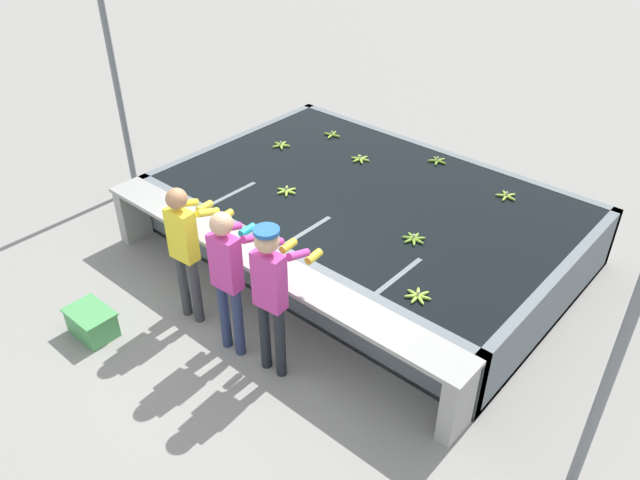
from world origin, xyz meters
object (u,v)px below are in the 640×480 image
at_px(worker_2, 272,287).
at_px(knife_0, 177,213).
at_px(banana_bunch_floating_0, 332,135).
at_px(support_post_left, 118,91).
at_px(support_post_right, 620,350).
at_px(banana_bunch_floating_3, 437,161).
at_px(banana_bunch_floating_6, 506,196).
at_px(worker_0, 186,242).
at_px(banana_bunch_floating_1, 287,191).
at_px(banana_bunch_floating_4, 414,239).
at_px(worker_1, 229,270).
at_px(banana_bunch_floating_5, 418,296).
at_px(banana_bunch_floating_7, 360,159).
at_px(crate, 92,322).
at_px(banana_bunch_floating_2, 281,145).

bearing_deg(worker_2, knife_0, 167.09).
bearing_deg(banana_bunch_floating_0, support_post_left, -135.10).
bearing_deg(support_post_left, support_post_right, -4.56).
height_order(banana_bunch_floating_0, support_post_right, support_post_right).
height_order(banana_bunch_floating_3, banana_bunch_floating_6, same).
relative_size(worker_0, banana_bunch_floating_1, 6.05).
bearing_deg(knife_0, banana_bunch_floating_4, 29.63).
distance_m(banana_bunch_floating_4, support_post_right, 2.92).
bearing_deg(support_post_left, worker_1, -19.59).
bearing_deg(banana_bunch_floating_5, worker_2, -132.23).
distance_m(knife_0, support_post_left, 2.47).
bearing_deg(banana_bunch_floating_4, banana_bunch_floating_7, 145.28).
distance_m(worker_1, banana_bunch_floating_3, 3.85).
distance_m(banana_bunch_floating_0, crate, 4.49).
distance_m(banana_bunch_floating_2, banana_bunch_floating_7, 1.23).
bearing_deg(banana_bunch_floating_6, support_post_right, -51.68).
xyz_separation_m(worker_2, banana_bunch_floating_7, (-1.34, 3.10, -0.25)).
xyz_separation_m(banana_bunch_floating_2, banana_bunch_floating_5, (3.48, -1.61, -0.00)).
bearing_deg(support_post_right, banana_bunch_floating_6, 128.32).
bearing_deg(banana_bunch_floating_6, banana_bunch_floating_2, -165.62).
distance_m(worker_1, support_post_left, 4.07).
xyz_separation_m(worker_0, worker_2, (1.30, 0.01, 0.06)).
distance_m(worker_1, crate, 1.87).
bearing_deg(banana_bunch_floating_4, banana_bunch_floating_1, -175.11).
height_order(banana_bunch_floating_3, banana_bunch_floating_4, same).
relative_size(worker_0, banana_bunch_floating_6, 6.21).
height_order(worker_1, banana_bunch_floating_6, worker_1).
relative_size(banana_bunch_floating_4, crate, 0.51).
bearing_deg(banana_bunch_floating_2, knife_0, -80.62).
bearing_deg(banana_bunch_floating_4, knife_0, -150.37).
relative_size(banana_bunch_floating_3, knife_0, 0.81).
distance_m(banana_bunch_floating_7, support_post_right, 4.94).
distance_m(banana_bunch_floating_1, banana_bunch_floating_2, 1.37).
xyz_separation_m(banana_bunch_floating_0, banana_bunch_floating_3, (1.68, 0.32, -0.00)).
relative_size(banana_bunch_floating_6, crate, 0.50).
bearing_deg(crate, banana_bunch_floating_3, 73.32).
bearing_deg(support_post_right, banana_bunch_floating_2, 159.94).
xyz_separation_m(banana_bunch_floating_0, banana_bunch_floating_7, (0.83, -0.36, -0.00)).
distance_m(worker_0, banana_bunch_floating_4, 2.56).
height_order(banana_bunch_floating_1, knife_0, banana_bunch_floating_1).
distance_m(banana_bunch_floating_2, knife_0, 2.23).
distance_m(worker_1, banana_bunch_floating_2, 3.38).
bearing_deg(banana_bunch_floating_5, worker_1, -143.20).
relative_size(banana_bunch_floating_2, banana_bunch_floating_5, 0.99).
xyz_separation_m(worker_1, banana_bunch_floating_3, (0.06, 3.84, -0.21)).
bearing_deg(worker_1, crate, -146.29).
bearing_deg(banana_bunch_floating_3, banana_bunch_floating_2, -151.59).
bearing_deg(knife_0, banana_bunch_floating_5, 10.74).
distance_m(worker_0, banana_bunch_floating_1, 1.79).
relative_size(banana_bunch_floating_5, support_post_right, 0.09).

